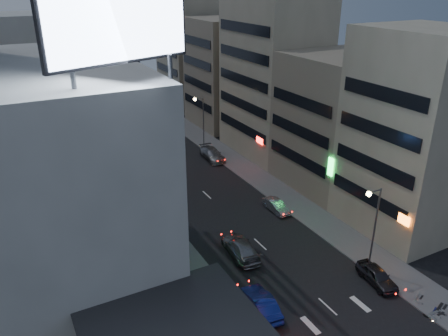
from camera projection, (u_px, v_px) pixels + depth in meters
sidewalk_left at (132, 195)px, 52.20m from camera, size 4.00×120.00×0.12m
sidewalk_right at (247, 170)px, 59.06m from camera, size 4.00×120.00×0.12m
white_building at (54, 171)px, 36.67m from camera, size 14.00×24.00×18.00m
shophouse_near at (414, 134)px, 42.30m from camera, size 10.00×11.00×20.00m
shophouse_mid at (336, 122)px, 52.63m from camera, size 11.00×12.00×16.00m
shophouse_far at (273, 78)px, 61.75m from camera, size 10.00×14.00×22.00m
far_left_a at (36, 94)px, 57.17m from camera, size 11.00×10.00×20.00m
far_left_b at (26, 92)px, 68.49m from camera, size 12.00×10.00×15.00m
far_right_a at (226, 73)px, 74.92m from camera, size 11.00×12.00×18.00m
far_right_b at (195, 45)px, 85.28m from camera, size 12.00×12.00×24.00m
billboard at (119, 20)px, 25.21m from camera, size 9.52×3.75×6.20m
street_lamp_right_near at (373, 219)px, 36.60m from camera, size 1.60×0.44×8.02m
street_lamp_left at (171, 176)px, 44.50m from camera, size 1.60×0.44×8.02m
street_lamp_right_far at (201, 116)px, 64.15m from camera, size 1.60×0.44×8.02m
parked_car_right_near at (377, 276)px, 37.01m from camera, size 2.24×4.41×1.44m
parked_car_right_mid at (276, 206)px, 48.56m from camera, size 1.38×3.89×1.28m
parked_car_left at (144, 178)px, 55.22m from camera, size 2.45×4.89×1.33m
parked_car_right_far at (212, 154)px, 62.42m from camera, size 2.43×5.55×1.59m
road_car_blue at (261, 303)px, 33.77m from camera, size 2.19×4.87×1.55m
road_car_silver at (241, 248)px, 40.74m from camera, size 2.86×5.76×1.61m
scooter_silver_a at (440, 303)px, 33.91m from camera, size 0.71×1.97×1.19m
scooter_blue at (436, 302)px, 34.19m from camera, size 1.15×1.73×1.01m
scooter_black_b at (442, 296)px, 34.62m from camera, size 1.28×2.13×1.23m
scooter_silver_b at (419, 289)px, 35.62m from camera, size 1.11×1.77×1.02m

